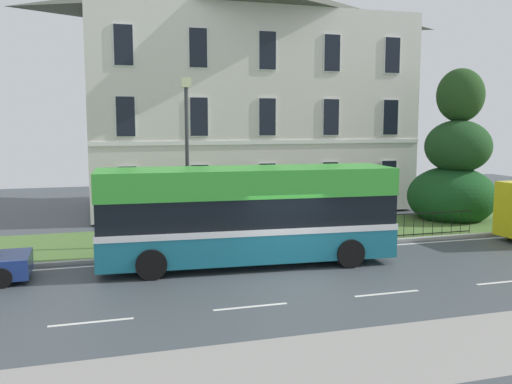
# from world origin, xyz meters

# --- Properties ---
(ground_plane) EXTENTS (60.00, 56.00, 0.18)m
(ground_plane) POSITION_xyz_m (0.00, 0.96, -0.02)
(ground_plane) COLOR #40474C
(georgian_townhouse) EXTENTS (17.32, 8.99, 12.70)m
(georgian_townhouse) POSITION_xyz_m (2.45, 15.26, 6.51)
(georgian_townhouse) COLOR silver
(georgian_townhouse) RESTS_ON ground_plane
(iron_verge_railing) EXTENTS (14.07, 0.04, 0.97)m
(iron_verge_railing) POSITION_xyz_m (2.45, 4.40, 0.62)
(iron_verge_railing) COLOR black
(iron_verge_railing) RESTS_ON ground_plane
(evergreen_tree) EXTENTS (4.22, 4.22, 7.63)m
(evergreen_tree) POSITION_xyz_m (10.99, 7.66, 2.57)
(evergreen_tree) COLOR #423328
(evergreen_tree) RESTS_ON ground_plane
(single_decker_bus) EXTENTS (10.01, 3.12, 3.28)m
(single_decker_bus) POSITION_xyz_m (-0.91, 2.45, 1.72)
(single_decker_bus) COLOR #1A6C82
(single_decker_bus) RESTS_ON ground_plane
(street_lamp_post) EXTENTS (0.36, 0.24, 6.31)m
(street_lamp_post) POSITION_xyz_m (-2.44, 5.36, 3.76)
(street_lamp_post) COLOR #333338
(street_lamp_post) RESTS_ON ground_plane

